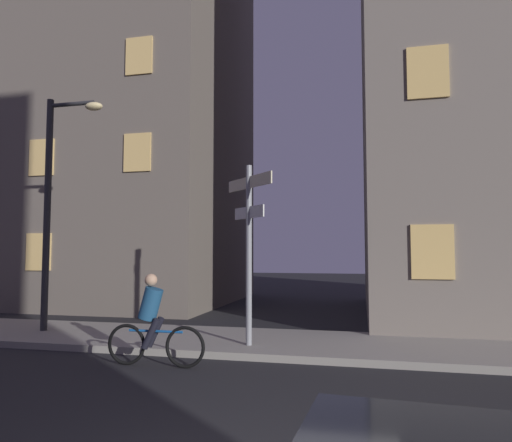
% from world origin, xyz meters
% --- Properties ---
extents(sidewalk_kerb, '(40.00, 2.79, 0.14)m').
position_xyz_m(sidewalk_kerb, '(0.00, 6.24, 0.07)').
color(sidewalk_kerb, gray).
rests_on(sidewalk_kerb, ground_plane).
extents(signpost, '(1.19, 1.19, 3.62)m').
position_xyz_m(signpost, '(-1.29, 5.60, 2.29)').
color(signpost, gray).
rests_on(signpost, sidewalk_kerb).
extents(street_lamp, '(1.49, 0.28, 5.58)m').
position_xyz_m(street_lamp, '(-6.23, 6.16, 3.45)').
color(street_lamp, '#2D2D30').
rests_on(street_lamp, sidewalk_kerb).
extents(cyclist, '(1.82, 0.33, 1.61)m').
position_xyz_m(cyclist, '(-2.65, 4.11, 0.75)').
color(cyclist, black).
rests_on(cyclist, ground_plane).
extents(building_left_block, '(13.67, 8.47, 15.32)m').
position_xyz_m(building_left_block, '(-10.92, 13.64, 7.66)').
color(building_left_block, '#6B6056').
rests_on(building_left_block, ground_plane).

